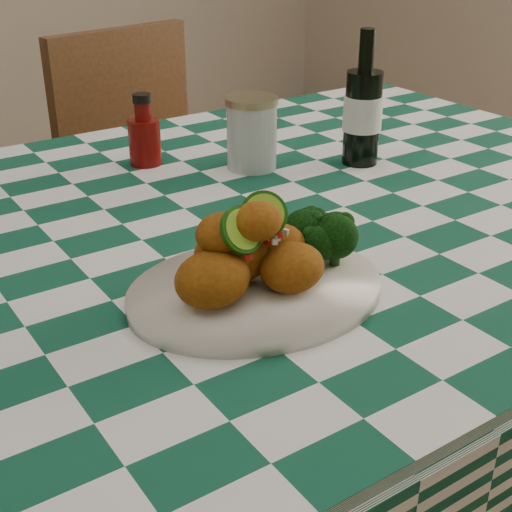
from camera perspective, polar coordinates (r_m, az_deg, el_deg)
dining_table at (r=1.25m, az=-3.42°, el=-14.07°), size 1.66×1.06×0.79m
plate at (r=0.84m, az=-0.00°, el=-2.82°), size 0.34×0.29×0.02m
fried_chicken_pile at (r=0.81m, az=-0.30°, el=0.87°), size 0.16×0.12×0.10m
broccoli_side at (r=0.88m, az=4.80°, el=1.53°), size 0.08×0.08×0.06m
ketchup_bottle at (r=1.27m, az=-8.96°, el=9.96°), size 0.06×0.06×0.12m
mason_jar at (r=1.24m, az=-0.35°, el=9.81°), size 0.12×0.12×0.12m
beer_bottle at (r=1.26m, az=8.60°, el=12.36°), size 0.07×0.07×0.23m
wooden_chair_right at (r=1.92m, az=-6.81°, el=3.46°), size 0.49×0.50×0.91m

